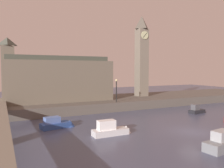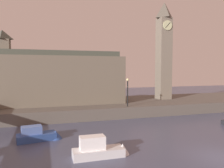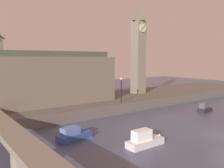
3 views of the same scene
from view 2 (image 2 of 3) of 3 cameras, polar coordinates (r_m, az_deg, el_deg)
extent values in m
plane|color=#474C66|center=(18.88, 26.37, -16.61)|extent=(120.00, 120.00, 0.00)
cube|color=#5B544C|center=(35.49, 3.63, -5.47)|extent=(70.00, 12.00, 1.50)
cube|color=slate|center=(38.38, 13.02, 6.24)|extent=(2.05, 2.05, 13.33)
cylinder|color=beige|center=(38.06, 13.98, 14.32)|extent=(1.56, 0.12, 1.56)
cube|color=black|center=(38.00, 14.04, 14.34)|extent=(0.90, 0.04, 0.95)
pyramid|color=#554E43|center=(39.54, 13.20, 17.83)|extent=(2.26, 2.26, 2.58)
cube|color=#6B6051|center=(33.62, -12.68, 1.02)|extent=(17.48, 6.71, 6.77)
cube|color=#6B6051|center=(33.92, -25.96, 2.64)|extent=(1.90, 1.90, 9.00)
pyramid|color=#474C42|center=(34.24, -26.22, 11.24)|extent=(2.09, 2.09, 1.25)
cube|color=#42473D|center=(33.66, -12.77, 7.46)|extent=(16.61, 4.03, 0.80)
cylinder|color=black|center=(29.84, 3.98, -2.51)|extent=(0.16, 0.16, 3.38)
sphere|color=#F2E099|center=(29.69, 4.00, 1.08)|extent=(0.36, 0.36, 0.36)
cube|color=silver|center=(17.23, -3.47, -17.09)|extent=(3.78, 1.34, 0.63)
cube|color=white|center=(16.87, -5.03, -14.67)|extent=(1.83, 0.93, 0.97)
cone|color=silver|center=(17.72, 2.72, -16.37)|extent=(1.19, 1.19, 0.94)
cube|color=#2D4C93|center=(21.95, -18.68, -12.65)|extent=(3.56, 1.97, 0.63)
cube|color=#5B7AC1|center=(21.79, -19.80, -10.97)|extent=(1.88, 1.29, 0.71)
cone|color=#2D4C93|center=(21.95, -14.17, -12.49)|extent=(1.51, 1.51, 0.84)
camera|label=1|loc=(8.38, -147.20, -0.93)|focal=36.68mm
camera|label=3|loc=(11.57, -105.36, 6.85)|focal=38.36mm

